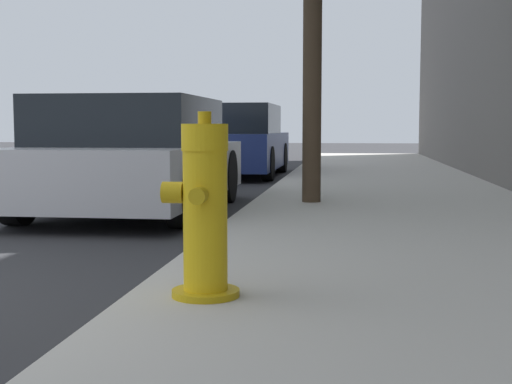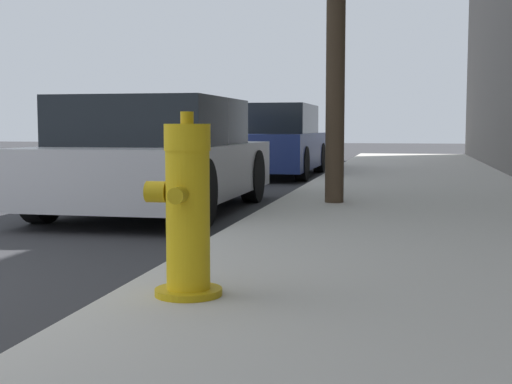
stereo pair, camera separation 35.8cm
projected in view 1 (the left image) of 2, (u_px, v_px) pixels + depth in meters
name	position (u px, v px, depth m)	size (l,w,h in m)	color
sidewalk_slab	(459.00, 331.00, 3.20)	(3.24, 40.00, 0.12)	#B7B2A8
fire_hydrant	(204.00, 213.00, 3.55)	(0.39, 0.40, 0.93)	#C39C11
parked_car_near	(134.00, 157.00, 8.06)	(1.87, 3.91, 1.30)	#B7B7BC
parked_car_mid	(235.00, 142.00, 14.11)	(1.79, 4.12, 1.41)	navy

